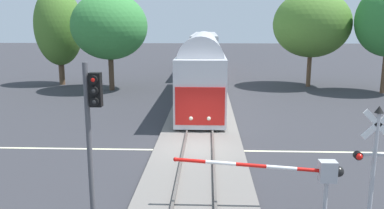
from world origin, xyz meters
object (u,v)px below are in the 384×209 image
Objects in this scene: traffic_signal_median at (92,119)px; oak_behind_train at (109,26)px; pine_left_background at (59,27)px; crossing_gate_near at (309,172)px; oak_far_right at (312,24)px; commuter_train at (204,57)px; crossing_signal_mast at (376,152)px.

oak_behind_train is (-5.69, 25.05, 2.55)m from traffic_signal_median.
crossing_gate_near is at bearing -55.83° from pine_left_background.
pine_left_background is at bearing 179.38° from oak_far_right.
oak_far_right reaches higher than oak_behind_train.
crossing_gate_near is 7.12m from traffic_signal_median.
oak_far_right is at bearing 64.24° from traffic_signal_median.
commuter_train is 15.09m from pine_left_background.
traffic_signal_median is 31.23m from oak_far_right.
traffic_signal_median is (-2.98, -29.91, 0.62)m from commuter_train.
crossing_signal_mast is 28.01m from oak_far_right.
pine_left_background reaches higher than oak_far_right.
crossing_gate_near is 28.13m from oak_far_right.
pine_left_background reaches higher than crossing_gate_near.
pine_left_background reaches higher than crossing_signal_mast.
crossing_signal_mast is at bearing -79.07° from commuter_train.
oak_far_right is (10.53, -1.89, 3.37)m from commuter_train.
traffic_signal_median is at bearing -77.19° from oak_behind_train.
crossing_signal_mast is 28.48m from oak_behind_train.
pine_left_background is at bearing -173.70° from commuter_train.
commuter_train is 11.22m from oak_far_right.
oak_far_right is (13.52, 28.01, 2.74)m from traffic_signal_median.
traffic_signal_median is 30.71m from pine_left_background.
pine_left_background is (-14.68, -1.62, 3.11)m from commuter_train.
crossing_gate_near is at bearing -82.56° from commuter_train.
commuter_train is at bearing 84.30° from traffic_signal_median.
commuter_train is 4.75× the size of oak_behind_train.
traffic_signal_median is at bearing -170.53° from crossing_gate_near.
oak_behind_train reaches higher than traffic_signal_median.
oak_far_right is 25.22m from pine_left_background.
crossing_signal_mast is 0.41× the size of oak_behind_train.
crossing_gate_near is 1.10× the size of traffic_signal_median.
oak_far_right is at bearing 75.86° from crossing_gate_near.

